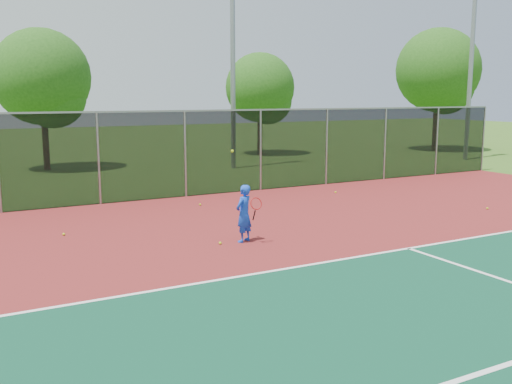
# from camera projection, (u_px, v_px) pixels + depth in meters

# --- Properties ---
(ground) EXTENTS (120.00, 120.00, 0.00)m
(ground) POSITION_uv_depth(u_px,v_px,m) (444.00, 306.00, 9.71)
(ground) COLOR #325A19
(ground) RESTS_ON ground
(court_apron) EXTENTS (30.00, 20.00, 0.02)m
(court_apron) POSITION_uv_depth(u_px,v_px,m) (368.00, 273.00, 11.44)
(court_apron) COLOR maroon
(court_apron) RESTS_ON ground
(fence_back) EXTENTS (30.00, 0.06, 3.03)m
(fence_back) POSITION_uv_depth(u_px,v_px,m) (185.00, 153.00, 19.87)
(fence_back) COLOR black
(fence_back) RESTS_ON court_apron
(tennis_player) EXTENTS (0.61, 0.68, 2.26)m
(tennis_player) POSITION_uv_depth(u_px,v_px,m) (244.00, 213.00, 13.78)
(tennis_player) COLOR blue
(tennis_player) RESTS_ON court_apron
(practice_ball_3) EXTENTS (0.07, 0.07, 0.07)m
(practice_ball_3) POSITION_uv_depth(u_px,v_px,m) (220.00, 243.00, 13.63)
(practice_ball_3) COLOR #BBD118
(practice_ball_3) RESTS_ON court_apron
(practice_ball_4) EXTENTS (0.07, 0.07, 0.07)m
(practice_ball_4) POSITION_uv_depth(u_px,v_px,m) (200.00, 204.00, 18.44)
(practice_ball_4) COLOR #BBD118
(practice_ball_4) RESTS_ON court_apron
(practice_ball_5) EXTENTS (0.07, 0.07, 0.07)m
(practice_ball_5) POSITION_uv_depth(u_px,v_px,m) (336.00, 192.00, 20.80)
(practice_ball_5) COLOR #BBD118
(practice_ball_5) RESTS_ON court_apron
(practice_ball_6) EXTENTS (0.07, 0.07, 0.07)m
(practice_ball_6) POSITION_uv_depth(u_px,v_px,m) (487.00, 208.00, 17.81)
(practice_ball_6) COLOR #BBD118
(practice_ball_6) RESTS_ON court_apron
(practice_ball_7) EXTENTS (0.07, 0.07, 0.07)m
(practice_ball_7) POSITION_uv_depth(u_px,v_px,m) (64.00, 234.00, 14.49)
(practice_ball_7) COLOR #BBD118
(practice_ball_7) RESTS_ON court_apron
(floodlight_n) EXTENTS (0.90, 0.40, 11.45)m
(floodlight_n) POSITION_uv_depth(u_px,v_px,m) (233.00, 32.00, 27.05)
(floodlight_n) COLOR gray
(floodlight_n) RESTS_ON ground
(floodlight_ne) EXTENTS (0.90, 0.40, 11.45)m
(floodlight_ne) POSITION_uv_depth(u_px,v_px,m) (473.00, 40.00, 30.76)
(floodlight_ne) COLOR gray
(floodlight_ne) RESTS_ON ground
(tree_back_left) EXTENTS (4.55, 4.55, 6.68)m
(tree_back_left) POSITION_uv_depth(u_px,v_px,m) (44.00, 82.00, 26.85)
(tree_back_left) COLOR #352213
(tree_back_left) RESTS_ON ground
(tree_back_mid) EXTENTS (4.14, 4.14, 6.08)m
(tree_back_mid) POSITION_uv_depth(u_px,v_px,m) (262.00, 91.00, 34.10)
(tree_back_mid) COLOR #352213
(tree_back_mid) RESTS_ON ground
(tree_back_right) EXTENTS (5.31, 5.31, 7.80)m
(tree_back_right) POSITION_uv_depth(u_px,v_px,m) (440.00, 74.00, 36.40)
(tree_back_right) COLOR #352213
(tree_back_right) RESTS_ON ground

